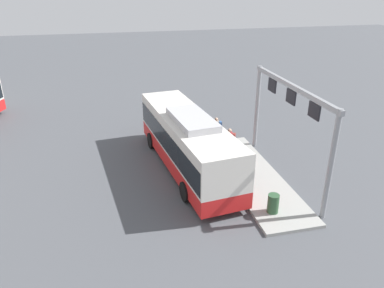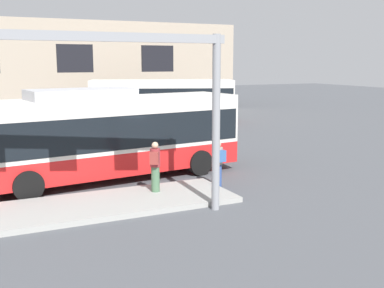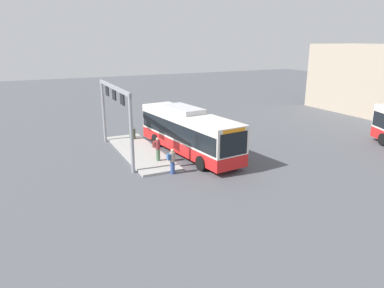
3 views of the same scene
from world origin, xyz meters
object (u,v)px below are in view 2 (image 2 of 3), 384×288
at_px(bus_main, 103,133).
at_px(person_boarding, 218,163).
at_px(bus_background_left, 162,98).
at_px(person_waiting_near, 155,165).

relative_size(bus_main, person_boarding, 6.48).
relative_size(bus_background_left, person_boarding, 6.27).
bearing_deg(bus_main, bus_background_left, 53.96).
relative_size(bus_main, bus_background_left, 1.03).
bearing_deg(bus_main, person_boarding, -46.04).
distance_m(bus_main, bus_background_left, 17.29).
height_order(bus_background_left, person_boarding, bus_background_left).
bearing_deg(person_waiting_near, bus_background_left, 5.44).
relative_size(person_boarding, person_waiting_near, 1.00).
bearing_deg(bus_background_left, person_waiting_near, 88.29).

